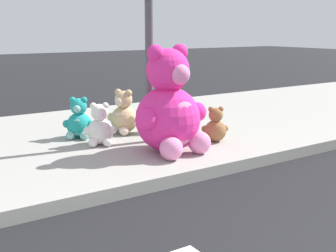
{
  "coord_description": "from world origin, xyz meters",
  "views": [
    {
      "loc": [
        -2.15,
        -0.83,
        1.73
      ],
      "look_at": [
        0.78,
        3.6,
        0.55
      ],
      "focal_mm": 47.26,
      "sensor_mm": 36.0,
      "label": 1
    }
  ],
  "objects_px": {
    "sign_pole": "(149,19)",
    "plush_tan": "(123,116)",
    "plush_lime": "(170,114)",
    "plush_white": "(100,128)",
    "plush_teal": "(79,122)",
    "plush_pink_large": "(170,110)",
    "plush_brown": "(215,127)"
  },
  "relations": [
    {
      "from": "sign_pole",
      "to": "plush_tan",
      "type": "bearing_deg",
      "value": 96.07
    },
    {
      "from": "plush_lime",
      "to": "plush_white",
      "type": "bearing_deg",
      "value": -171.81
    },
    {
      "from": "plush_lime",
      "to": "plush_tan",
      "type": "height_order",
      "value": "same"
    },
    {
      "from": "sign_pole",
      "to": "plush_teal",
      "type": "distance_m",
      "value": 1.81
    },
    {
      "from": "plush_lime",
      "to": "plush_white",
      "type": "height_order",
      "value": "plush_lime"
    },
    {
      "from": "plush_pink_large",
      "to": "plush_teal",
      "type": "relative_size",
      "value": 2.29
    },
    {
      "from": "sign_pole",
      "to": "plush_tan",
      "type": "relative_size",
      "value": 4.74
    },
    {
      "from": "plush_pink_large",
      "to": "plush_tan",
      "type": "relative_size",
      "value": 2.05
    },
    {
      "from": "plush_white",
      "to": "plush_teal",
      "type": "distance_m",
      "value": 0.54
    },
    {
      "from": "plush_tan",
      "to": "plush_white",
      "type": "bearing_deg",
      "value": -143.34
    },
    {
      "from": "sign_pole",
      "to": "plush_white",
      "type": "bearing_deg",
      "value": 160.55
    },
    {
      "from": "plush_white",
      "to": "plush_brown",
      "type": "bearing_deg",
      "value": -26.9
    },
    {
      "from": "plush_white",
      "to": "plush_teal",
      "type": "xyz_separation_m",
      "value": [
        -0.09,
        0.53,
        0.01
      ]
    },
    {
      "from": "sign_pole",
      "to": "plush_lime",
      "type": "height_order",
      "value": "sign_pole"
    },
    {
      "from": "plush_pink_large",
      "to": "plush_lime",
      "type": "xyz_separation_m",
      "value": [
        0.67,
        1.01,
        -0.28
      ]
    },
    {
      "from": "sign_pole",
      "to": "plush_brown",
      "type": "distance_m",
      "value": 1.76
    },
    {
      "from": "sign_pole",
      "to": "plush_tan",
      "type": "distance_m",
      "value": 1.58
    },
    {
      "from": "plush_lime",
      "to": "plush_brown",
      "type": "relative_size",
      "value": 1.34
    },
    {
      "from": "plush_tan",
      "to": "plush_brown",
      "type": "xyz_separation_m",
      "value": [
        0.85,
        -1.17,
        -0.07
      ]
    },
    {
      "from": "plush_lime",
      "to": "plush_teal",
      "type": "height_order",
      "value": "plush_lime"
    },
    {
      "from": "plush_lime",
      "to": "plush_tan",
      "type": "xyz_separation_m",
      "value": [
        -0.69,
        0.25,
        -0.0
      ]
    },
    {
      "from": "plush_brown",
      "to": "plush_teal",
      "type": "bearing_deg",
      "value": 140.63
    },
    {
      "from": "plush_lime",
      "to": "plush_pink_large",
      "type": "bearing_deg",
      "value": -123.57
    },
    {
      "from": "plush_white",
      "to": "plush_teal",
      "type": "height_order",
      "value": "plush_teal"
    },
    {
      "from": "plush_teal",
      "to": "plush_tan",
      "type": "relative_size",
      "value": 0.89
    },
    {
      "from": "plush_lime",
      "to": "plush_white",
      "type": "xyz_separation_m",
      "value": [
        -1.28,
        -0.18,
        -0.04
      ]
    },
    {
      "from": "plush_pink_large",
      "to": "plush_tan",
      "type": "height_order",
      "value": "plush_pink_large"
    },
    {
      "from": "plush_teal",
      "to": "plush_brown",
      "type": "relative_size",
      "value": 1.2
    },
    {
      "from": "plush_teal",
      "to": "plush_tan",
      "type": "height_order",
      "value": "plush_tan"
    },
    {
      "from": "plush_white",
      "to": "plush_brown",
      "type": "height_order",
      "value": "plush_white"
    },
    {
      "from": "plush_pink_large",
      "to": "plush_white",
      "type": "distance_m",
      "value": 1.07
    },
    {
      "from": "sign_pole",
      "to": "plush_brown",
      "type": "xyz_separation_m",
      "value": [
        0.78,
        -0.5,
        -1.5
      ]
    }
  ]
}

